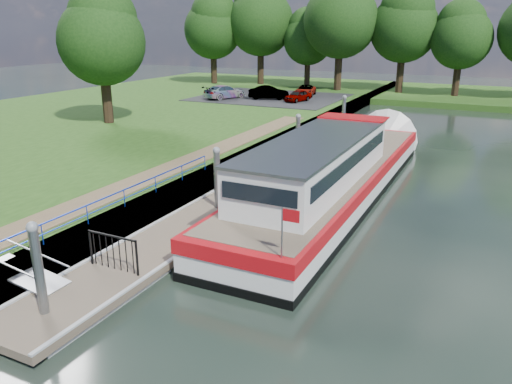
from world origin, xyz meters
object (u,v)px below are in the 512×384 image
at_px(car_d, 305,90).
at_px(car_b, 269,93).
at_px(car_c, 225,92).
at_px(car_a, 298,96).
at_px(pontoon, 264,183).
at_px(barge, 337,172).

bearing_deg(car_d, car_b, -132.68).
distance_m(car_c, car_d, 8.40).
distance_m(car_a, car_b, 3.16).
distance_m(pontoon, car_b, 25.72).
xyz_separation_m(pontoon, car_b, (-10.47, 23.46, 1.29)).
relative_size(barge, car_d, 5.43).
xyz_separation_m(pontoon, car_d, (-8.14, 27.43, 1.19)).
xyz_separation_m(car_a, car_b, (-3.15, 0.29, 0.10)).
relative_size(barge, car_a, 6.74).
xyz_separation_m(car_a, car_c, (-7.24, -1.16, 0.12)).
relative_size(car_c, car_d, 1.16).
height_order(car_a, car_d, car_d).
bearing_deg(car_d, car_c, -152.12).
height_order(car_a, car_b, car_b).
relative_size(pontoon, barge, 1.42).
bearing_deg(pontoon, car_a, 107.54).
height_order(barge, car_c, barge).
distance_m(barge, car_d, 29.48).
bearing_deg(car_a, car_b, -171.75).
relative_size(pontoon, car_a, 9.55).
relative_size(car_a, car_b, 0.81).
bearing_deg(barge, pontoon, -173.86).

